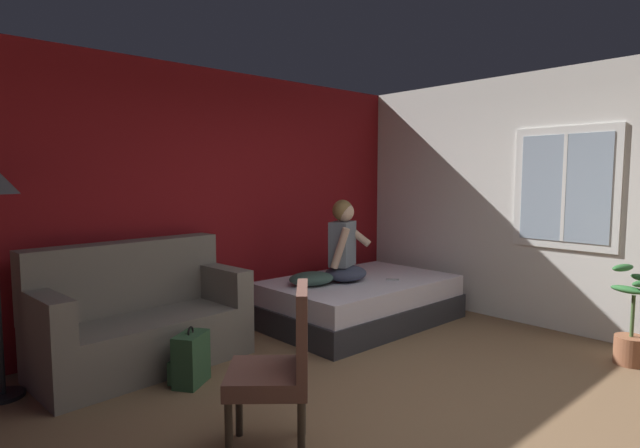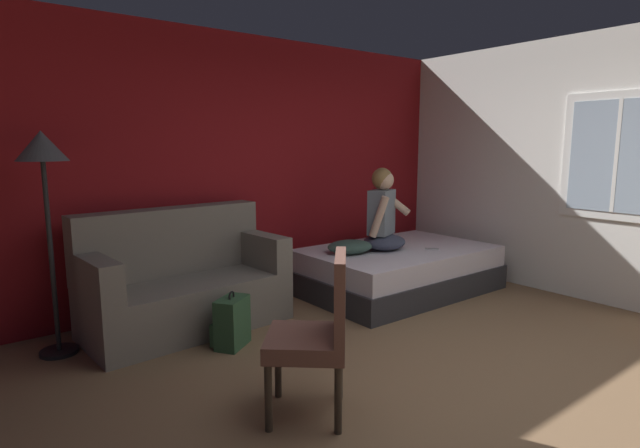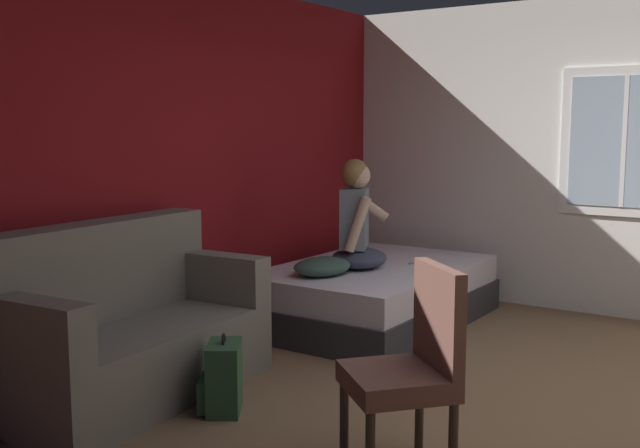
% 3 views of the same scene
% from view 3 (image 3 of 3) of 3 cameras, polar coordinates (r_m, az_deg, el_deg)
% --- Properties ---
extents(ground_plane, '(40.00, 40.00, 0.00)m').
position_cam_3_polar(ground_plane, '(4.35, 19.08, -14.73)').
color(ground_plane, brown).
extents(wall_back_accent, '(10.27, 0.16, 2.70)m').
position_cam_3_polar(wall_back_accent, '(5.59, -11.41, 4.62)').
color(wall_back_accent, maroon).
rests_on(wall_back_accent, ground).
extents(bed, '(2.09, 1.36, 0.48)m').
position_cam_3_polar(bed, '(6.22, 4.17, -5.34)').
color(bed, '#2D2D33').
rests_on(bed, ground).
extents(couch, '(1.75, 0.94, 1.04)m').
position_cam_3_polar(couch, '(4.68, -14.55, -7.91)').
color(couch, slate).
rests_on(couch, ground).
extents(side_chair, '(0.65, 0.65, 0.98)m').
position_cam_3_polar(side_chair, '(3.54, 7.00, -10.42)').
color(side_chair, '#382D23').
rests_on(side_chair, ground).
extents(person_seated, '(0.66, 0.62, 0.88)m').
position_cam_3_polar(person_seated, '(6.00, 2.84, 0.01)').
color(person_seated, '#383D51').
rests_on(person_seated, bed).
extents(backpack, '(0.35, 0.34, 0.46)m').
position_cam_3_polar(backpack, '(4.37, -7.44, -11.60)').
color(backpack, '#2D5133').
rests_on(backpack, ground).
extents(throw_pillow, '(0.56, 0.48, 0.14)m').
position_cam_3_polar(throw_pillow, '(5.72, 0.17, -3.26)').
color(throw_pillow, '#385147').
rests_on(throw_pillow, bed).
extents(cell_phone, '(0.14, 0.15, 0.01)m').
position_cam_3_polar(cell_phone, '(6.23, 7.45, -3.03)').
color(cell_phone, '#B7B7BC').
rests_on(cell_phone, bed).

